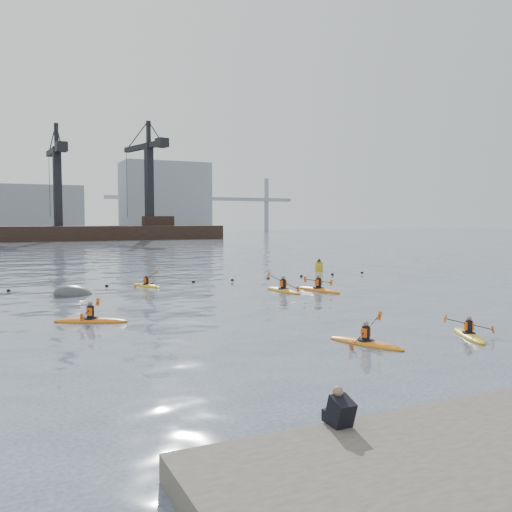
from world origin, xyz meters
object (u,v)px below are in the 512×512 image
at_px(kayaker_1, 469,335).
at_px(kayaker_3, 283,290).
at_px(kayaker_4, 318,289).
at_px(kayaker_5, 146,285).
at_px(kayaker_0, 366,342).
at_px(kayaker_2, 90,320).
at_px(mooring_buoy, 74,295).
at_px(nav_buoy, 319,266).

height_order(kayaker_1, kayaker_3, kayaker_3).
relative_size(kayaker_4, kayaker_5, 1.29).
relative_size(kayaker_0, kayaker_4, 0.82).
height_order(kayaker_2, mooring_buoy, kayaker_2).
bearing_deg(kayaker_2, kayaker_0, -109.23).
distance_m(kayaker_2, kayaker_3, 13.54).
bearing_deg(kayaker_2, kayaker_5, 2.19).
bearing_deg(kayaker_0, kayaker_1, -30.77).
xyz_separation_m(kayaker_2, kayaker_3, (12.44, 5.36, 0.01)).
relative_size(kayaker_0, kayaker_2, 0.94).
distance_m(kayaker_4, kayaker_5, 11.56).
bearing_deg(kayaker_2, kayaker_3, -39.83).
bearing_deg(kayaker_5, kayaker_3, -64.62).
xyz_separation_m(kayaker_1, mooring_buoy, (-12.33, 18.37, -0.09)).
xyz_separation_m(kayaker_0, kayaker_4, (6.27, 13.31, 0.02)).
xyz_separation_m(kayaker_1, kayaker_5, (-7.38, 20.83, 0.00)).
height_order(kayaker_0, nav_buoy, nav_buoy).
xyz_separation_m(kayaker_2, mooring_buoy, (0.36, 9.12, -0.10)).
bearing_deg(kayaker_1, kayaker_0, -161.79).
relative_size(kayaker_1, kayaker_4, 0.76).
bearing_deg(kayaker_5, nav_buoy, -7.40).
xyz_separation_m(kayaker_2, kayaker_4, (14.58, 4.67, 0.01)).
bearing_deg(kayaker_0, kayaker_3, 50.78).
xyz_separation_m(kayaker_1, nav_buoy, (9.20, 25.59, 0.29)).
bearing_deg(kayaker_3, kayaker_2, -163.27).
xyz_separation_m(kayaker_0, kayaker_1, (4.38, -0.61, -0.01)).
distance_m(kayaker_0, kayaker_1, 4.42).
distance_m(kayaker_0, kayaker_4, 14.71).
xyz_separation_m(kayaker_4, mooring_buoy, (-14.22, 4.45, -0.11)).
relative_size(kayaker_0, kayaker_3, 0.86).
distance_m(kayaker_0, mooring_buoy, 19.46).
bearing_deg(kayaker_0, kayaker_4, 41.96).
relative_size(kayaker_5, nav_buoy, 2.31).
relative_size(mooring_buoy, nav_buoy, 1.92).
xyz_separation_m(kayaker_0, kayaker_5, (-2.99, 20.22, -0.00)).
distance_m(kayaker_1, kayaker_4, 14.05).
xyz_separation_m(kayaker_3, kayaker_4, (2.15, -0.68, 0.00)).
distance_m(kayaker_1, kayaker_2, 15.71).
distance_m(kayaker_1, nav_buoy, 27.20).
height_order(kayaker_0, kayaker_4, kayaker_0).
bearing_deg(kayaker_4, mooring_buoy, -31.07).
height_order(kayaker_0, kayaker_5, kayaker_0).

